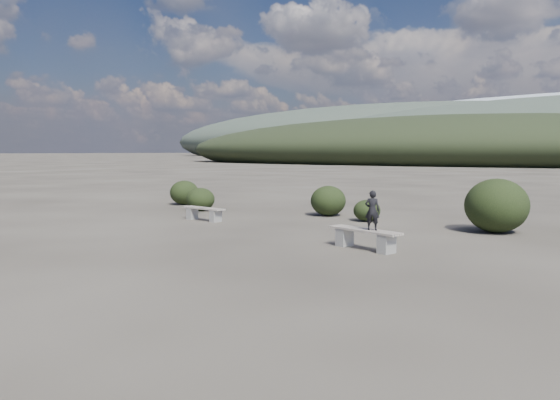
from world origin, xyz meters
The scene contains 9 objects.
ground centered at (0.00, 0.00, 0.00)m, with size 1200.00×1200.00×0.00m, color #2F2A24.
bench_left centered at (-4.24, 5.98, 0.26)m, with size 1.76×0.56×0.43m.
bench_right centered at (2.45, 4.10, 0.29)m, with size 1.94×0.89×0.48m.
seated_person centered at (2.66, 4.04, 0.93)m, with size 0.33×0.22×0.91m, color black.
shrub_a centered at (-6.33, 8.12, 0.44)m, with size 1.08×1.08×0.88m, color black.
shrub_b centered at (-1.50, 9.47, 0.53)m, with size 1.24×1.24×1.06m, color black.
shrub_c centered at (0.28, 8.84, 0.35)m, with size 0.88×0.88×0.70m, color black.
shrub_d centered at (4.35, 8.59, 0.76)m, with size 1.74×1.74×1.52m, color black.
shrub_f centered at (-8.56, 9.55, 0.52)m, with size 1.22×1.22×1.03m, color black.
Camera 1 is at (7.85, -7.35, 2.27)m, focal length 35.00 mm.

